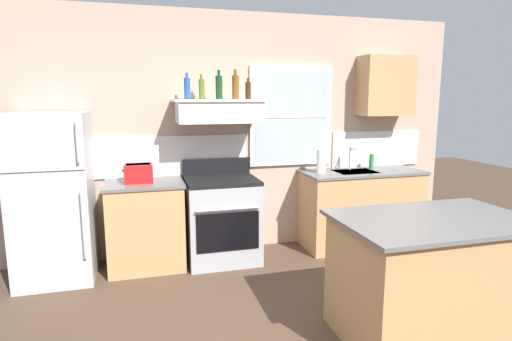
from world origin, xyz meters
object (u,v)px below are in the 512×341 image
bottle_blue_liqueur (187,88)px  bottle_dark_green_wine (219,87)px  refrigerator (53,198)px  stove_range (222,219)px  bottle_olive_oil_square (202,89)px  bottle_brown_stout (248,90)px  dish_soap_bottle (371,161)px  toaster (138,173)px  paper_towel_roll (321,161)px  bottle_amber_wine (235,87)px  kitchen_island (431,277)px

bottle_blue_liqueur → bottle_dark_green_wine: (0.32, -0.04, 0.01)m
refrigerator → stove_range: (1.65, 0.02, -0.35)m
bottle_olive_oil_square → bottle_brown_stout: 0.49m
stove_range → bottle_brown_stout: (0.32, 0.07, 1.37)m
refrigerator → dish_soap_bottle: bearing=2.6°
toaster → bottle_blue_liqueur: bearing=8.1°
paper_towel_roll → dish_soap_bottle: 0.72m
bottle_amber_wine → paper_towel_roll: (1.00, -0.00, -0.83)m
bottle_olive_oil_square → paper_towel_roll: 1.57m
refrigerator → bottle_dark_green_wine: 1.96m
dish_soap_bottle → bottle_dark_green_wine: bearing=-177.5°
bottle_dark_green_wine → kitchen_island: 2.68m
bottle_brown_stout → kitchen_island: bottle_brown_stout is taller
bottle_olive_oil_square → bottle_dark_green_wine: 0.19m
refrigerator → bottle_brown_stout: size_ratio=7.29×
stove_range → bottle_amber_wine: bottle_amber_wine is taller
paper_towel_roll → kitchen_island: size_ratio=0.19×
toaster → bottle_amber_wine: bearing=1.0°
dish_soap_bottle → kitchen_island: 2.20m
bottle_olive_oil_square → dish_soap_bottle: (2.05, -0.01, -0.85)m
toaster → bottle_brown_stout: bottle_brown_stout is taller
bottle_blue_liqueur → stove_range: bearing=-16.9°
bottle_dark_green_wine → bottle_brown_stout: bottle_dark_green_wine is taller
bottle_blue_liqueur → bottle_amber_wine: bottle_amber_wine is taller
refrigerator → kitchen_island: 3.42m
toaster → bottle_dark_green_wine: 1.21m
bottle_blue_liqueur → bottle_brown_stout: bottle_blue_liqueur is taller
dish_soap_bottle → bottle_amber_wine: bearing=-176.8°
bottle_brown_stout → kitchen_island: size_ratio=0.16×
refrigerator → bottle_amber_wine: 2.11m
bottle_amber_wine → bottle_olive_oil_square: bearing=162.7°
bottle_olive_oil_square → bottle_brown_stout: bottle_olive_oil_square is taller
refrigerator → bottle_brown_stout: (1.97, 0.10, 1.02)m
kitchen_island → paper_towel_roll: bearing=90.8°
bottle_amber_wine → bottle_brown_stout: bearing=12.2°
bottle_dark_green_wine → paper_towel_roll: size_ratio=1.11×
paper_towel_roll → dish_soap_bottle: bearing=8.1°
bottle_dark_green_wine → dish_soap_bottle: 2.07m
bottle_olive_oil_square → dish_soap_bottle: size_ratio=1.44×
toaster → kitchen_island: 2.85m
toaster → paper_towel_roll: 2.02m
bottle_dark_green_wine → kitchen_island: bearing=-58.2°
refrigerator → bottle_olive_oil_square: 1.82m
bottle_olive_oil_square → dish_soap_bottle: bearing=-0.3°
toaster → stove_range: 1.01m
paper_towel_roll → kitchen_island: bearing=-89.2°
bottle_blue_liqueur → bottle_amber_wine: (0.50, -0.06, 0.02)m
bottle_brown_stout → dish_soap_bottle: (1.56, 0.06, -0.84)m
bottle_blue_liqueur → kitchen_island: bearing=-52.4°
bottle_blue_liqueur → paper_towel_roll: 1.71m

